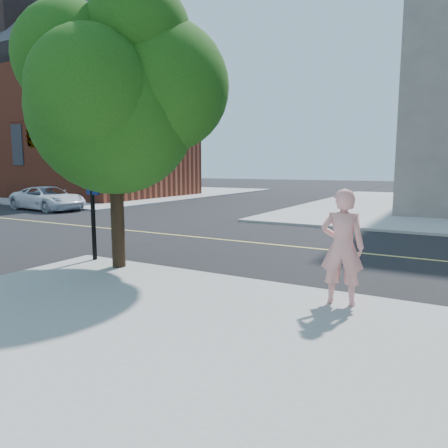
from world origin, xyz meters
The scene contains 9 objects.
ground centered at (0.00, 0.00, 0.00)m, with size 140.00×140.00×0.00m, color black.
road_ew centered at (0.00, 4.50, 0.01)m, with size 140.00×9.00×0.01m, color black.
sidewalk_nw centered at (-23.00, 21.50, 0.06)m, with size 26.00×25.00×0.12m, color #A0A0A0.
church centered at (-20.00, 18.00, 7.18)m, with size 15.20×12.00×14.40m.
office_block centered at (-32.00, 21.98, 9.12)m, with size 12.00×14.08×18.00m.
man_on_phone centered at (6.12, -0.74, 1.14)m, with size 0.75×0.49×2.05m, color pink.
street_tree centered at (0.82, -0.57, 4.28)m, with size 4.86×4.42×6.45m.
signal_pole centered at (-2.31, -0.30, 3.32)m, with size 3.48×0.39×3.93m.
car_a centered at (-13.09, 8.23, 0.69)m, with size 2.30×4.99×1.39m, color silver.
Camera 1 is at (7.86, -8.05, 2.55)m, focal length 33.66 mm.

